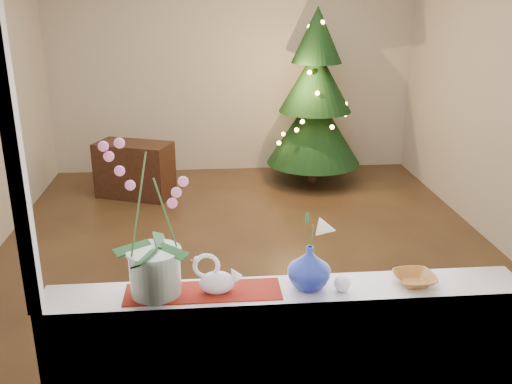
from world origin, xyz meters
TOP-DOWN VIEW (x-y plane):
  - ground at (0.00, 0.00)m, footprint 5.00×5.00m
  - wall_back at (0.00, 2.50)m, footprint 4.50×0.10m
  - wall_front at (0.00, -2.50)m, footprint 4.50×0.10m
  - wall_right at (2.25, 0.00)m, footprint 0.10×5.00m
  - windowsill at (0.00, -2.37)m, footprint 2.20×0.26m
  - window_frame at (0.00, -2.47)m, footprint 2.22×0.06m
  - runner at (-0.38, -2.37)m, footprint 0.70×0.20m
  - orchid_pot at (-0.59, -2.36)m, footprint 0.27×0.27m
  - swan at (-0.32, -2.38)m, footprint 0.24×0.16m
  - blue_vase at (0.10, -2.37)m, footprint 0.27×0.27m
  - lily at (0.10, -2.37)m, footprint 0.13×0.07m
  - paperweight at (0.24, -2.41)m, footprint 0.08×0.08m
  - amber_dish at (0.59, -2.38)m, footprint 0.17×0.17m
  - xmas_tree at (0.93, 1.91)m, footprint 1.41×1.41m
  - side_table at (-1.16, 1.55)m, footprint 0.91×0.68m

SIDE VIEW (x-z plane):
  - ground at x=0.00m, z-range 0.00..0.00m
  - side_table at x=-1.16m, z-range 0.00..0.62m
  - windowsill at x=0.00m, z-range 0.88..0.92m
  - runner at x=-0.38m, z-range 0.92..0.93m
  - amber_dish at x=0.59m, z-range 0.92..0.96m
  - paperweight at x=0.24m, z-range 0.92..1.00m
  - swan at x=-0.32m, z-range 0.92..1.10m
  - xmas_tree at x=0.93m, z-range 0.00..2.05m
  - blue_vase at x=0.10m, z-range 0.92..1.15m
  - lily at x=0.10m, z-range 1.15..1.33m
  - orchid_pot at x=-0.59m, z-range 0.92..1.63m
  - wall_back at x=0.00m, z-range 0.00..2.70m
  - wall_front at x=0.00m, z-range 0.00..2.70m
  - wall_right at x=2.25m, z-range 0.00..2.70m
  - window_frame at x=0.00m, z-range 0.90..2.50m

